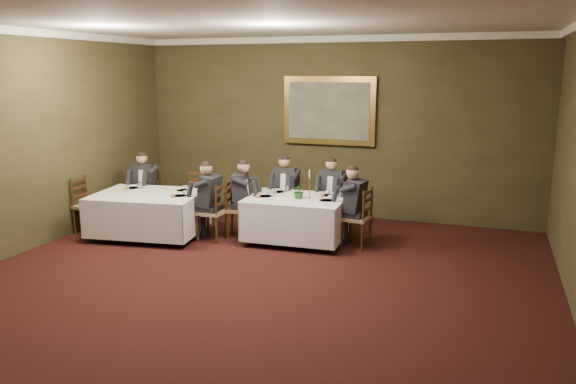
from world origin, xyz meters
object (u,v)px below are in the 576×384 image
Objects in this scene: chair_main_endleft at (239,220)px; diner_main_endright at (356,217)px; diner_main_backleft at (286,200)px; diner_main_endleft at (240,208)px; chair_main_backleft at (286,212)px; chair_main_endright at (357,230)px; chair_sec_backleft at (147,206)px; table_main at (296,216)px; chair_sec_endright at (213,224)px; chair_sec_endleft at (89,217)px; diner_main_backright at (332,203)px; diner_sec_backleft at (146,195)px; chair_main_backright at (332,215)px; centerpiece at (299,190)px; diner_sec_endright at (212,211)px; painting at (329,111)px; table_second at (149,211)px; candlestick at (309,187)px.

diner_main_endright reaches higher than chair_main_endleft.
diner_main_backleft and diner_main_endleft have the same top height.
chair_main_endright is (1.52, -0.77, 0.00)m from chair_main_backleft.
chair_main_endright is 4.20m from chair_sec_backleft.
chair_sec_endright reaches higher than table_main.
diner_main_backleft is 3.56m from chair_sec_endleft.
diner_main_backright and diner_sec_backleft have the same top height.
centerpiece is (-0.33, -0.90, 0.62)m from chair_main_backright.
diner_main_backright is at bearing 108.94° from chair_main_endleft.
chair_sec_endleft is at bearing 27.22° from chair_main_backleft.
chair_sec_endright is 1.00× the size of chair_sec_endleft.
chair_main_endright is 1.00× the size of chair_sec_endleft.
table_main is 3.76m from chair_sec_endleft.
chair_sec_endright is 1.61m from centerpiece.
chair_sec_endleft is (-0.53, -1.03, 0.00)m from chair_sec_backleft.
diner_main_endright is 2.46m from chair_sec_endright.
chair_main_endright is (1.52, -0.76, -0.23)m from diner_main_backleft.
diner_main_endleft is (-0.54, -0.87, 0.23)m from chair_main_backleft.
diner_main_backright is 1.35× the size of chair_main_endright.
diner_main_endright reaches higher than chair_sec_endleft.
chair_main_backleft and chair_sec_endright have the same top height.
chair_main_endright is (0.64, -0.80, -0.23)m from diner_main_backright.
chair_main_backright is at bearing -54.29° from diner_sec_endright.
chair_main_backright is 1.03m from chair_main_endright.
painting reaches higher than diner_main_endright.
chair_sec_backleft is 3.59× the size of centerpiece.
chair_sec_backleft is at bearing -112.63° from chair_main_endleft.
diner_main_endleft is at bearing 19.08° from table_second.
diner_main_endright reaches higher than centerpiece.
chair_main_backright and chair_sec_endleft have the same top height.
diner_main_backright reaches higher than table_main.
diner_main_backleft reaches higher than chair_sec_backleft.
diner_sec_backleft is at bearing 152.50° from chair_sec_endleft.
chair_main_endleft and chair_sec_endright have the same top height.
diner_sec_backleft is 3.26m from centerpiece.
chair_sec_backleft is 3.99m from painting.
candlestick reaches higher than centerpiece.
diner_main_endright is (2.05, 0.10, 0.00)m from diner_main_endleft.
centerpiece is at bearing 172.92° from chair_sec_backleft.
diner_main_endleft and diner_sec_backleft have the same top height.
candlestick is (1.24, 0.09, 0.43)m from diner_main_endleft.
diner_main_endleft is 2.08m from chair_main_endright.
centerpiece is 0.17m from candlestick.
chair_main_backleft is 0.74× the size of diner_main_backright.
diner_main_endright reaches higher than table_main.
diner_main_backleft is 1.51m from diner_sec_endright.
painting is at bearing -64.75° from chair_main_backright.
table_second is 1.50× the size of diner_main_endright.
table_second is at bearing -168.26° from centerpiece.
chair_sec_endright is (-2.41, -0.45, 0.00)m from chair_main_endright.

